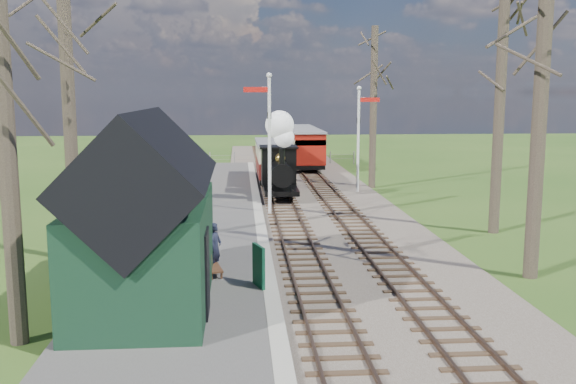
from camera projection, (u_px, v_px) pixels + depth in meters
name	position (u px, v px, depth m)	size (l,w,h in m)	color
ground	(344.00, 372.00, 12.47)	(140.00, 140.00, 0.00)	#2C5019
distant_hills	(269.00, 270.00, 78.50)	(114.40, 48.00, 22.02)	#385B23
ballast_bed	(302.00, 193.00, 34.23)	(8.00, 60.00, 0.10)	brown
track_near	(278.00, 193.00, 34.13)	(1.60, 60.00, 0.15)	brown
track_far	(326.00, 192.00, 34.32)	(1.60, 60.00, 0.15)	brown
platform	(203.00, 224.00, 25.99)	(5.00, 44.00, 0.20)	#474442
coping_strip	(260.00, 223.00, 26.16)	(0.40, 44.00, 0.21)	#B2AD9E
station_shed	(146.00, 221.00, 15.74)	(3.25, 6.30, 4.78)	black
semaphore_near	(268.00, 134.00, 27.62)	(1.22, 0.24, 6.22)	silver
semaphore_far	(360.00, 131.00, 33.95)	(1.22, 0.24, 5.72)	silver
bare_trees	(337.00, 98.00, 21.72)	(15.51, 22.39, 12.00)	#382D23
fence_line	(271.00, 158.00, 47.88)	(12.60, 0.08, 1.00)	slate
locomotive	(280.00, 161.00, 31.79)	(1.74, 4.05, 4.34)	black
coach	(274.00, 159.00, 37.84)	(2.03, 6.95, 2.13)	black
red_carriage_a	(307.00, 149.00, 44.08)	(2.15, 5.33, 2.26)	black
red_carriage_b	(299.00, 142.00, 49.50)	(2.15, 5.33, 2.26)	black
sign_board	(259.00, 266.00, 17.23)	(0.33, 0.77, 1.14)	#0D3F29
bench	(210.00, 263.00, 18.44)	(0.61, 1.31, 0.72)	#4F2E1C
person	(215.00, 247.00, 18.73)	(0.52, 0.34, 1.44)	#1A1D2F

